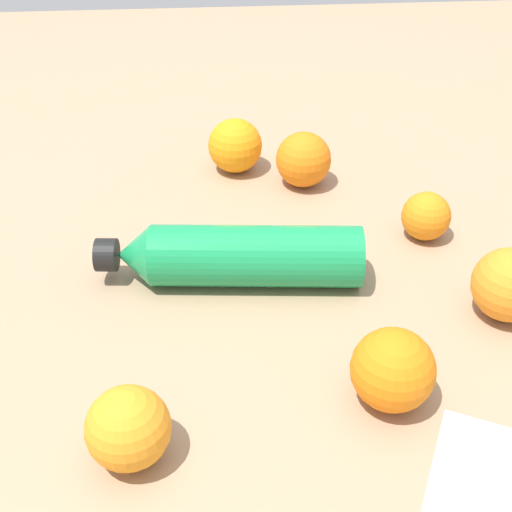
# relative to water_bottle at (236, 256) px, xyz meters

# --- Properties ---
(ground_plane) EXTENTS (2.40, 2.40, 0.00)m
(ground_plane) POSITION_rel_water_bottle_xyz_m (0.04, 0.04, -0.04)
(ground_plane) COLOR #9E7F60
(water_bottle) EXTENTS (0.10, 0.32, 0.07)m
(water_bottle) POSITION_rel_water_bottle_xyz_m (0.00, 0.00, 0.00)
(water_bottle) COLOR #198C4C
(water_bottle) RESTS_ON ground_plane
(orange_0) EXTENTS (0.08, 0.08, 0.08)m
(orange_0) POSITION_rel_water_bottle_xyz_m (0.25, -0.11, 0.00)
(orange_0) COLOR orange
(orange_0) RESTS_ON ground_plane
(orange_1) EXTENTS (0.08, 0.08, 0.08)m
(orange_1) POSITION_rel_water_bottle_xyz_m (0.09, 0.30, 0.00)
(orange_1) COLOR orange
(orange_1) RESTS_ON ground_plane
(orange_2) EXTENTS (0.08, 0.08, 0.08)m
(orange_2) POSITION_rel_water_bottle_xyz_m (0.20, 0.14, 0.00)
(orange_2) COLOR orange
(orange_2) RESTS_ON ground_plane
(orange_3) EXTENTS (0.08, 0.08, 0.08)m
(orange_3) POSITION_rel_water_bottle_xyz_m (-0.23, 0.11, 0.00)
(orange_3) COLOR orange
(orange_3) RESTS_ON ground_plane
(orange_4) EXTENTS (0.06, 0.06, 0.06)m
(orange_4) POSITION_rel_water_bottle_xyz_m (-0.08, 0.25, -0.00)
(orange_4) COLOR orange
(orange_4) RESTS_ON ground_plane
(orange_5) EXTENTS (0.08, 0.08, 0.08)m
(orange_5) POSITION_rel_water_bottle_xyz_m (-0.28, 0.02, 0.00)
(orange_5) COLOR orange
(orange_5) RESTS_ON ground_plane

